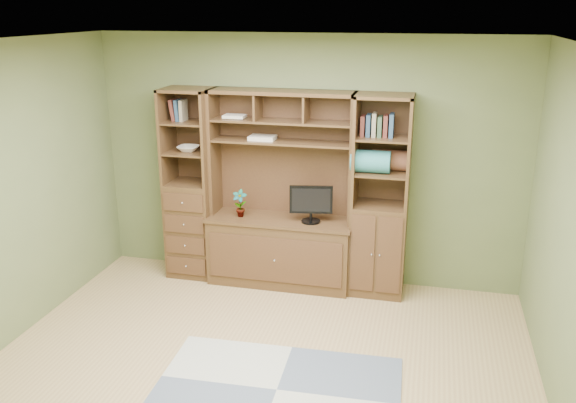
% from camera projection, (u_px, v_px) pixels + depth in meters
% --- Properties ---
extents(room, '(4.60, 4.10, 2.64)m').
position_uv_depth(room, '(252.00, 224.00, 4.54)').
color(room, tan).
rests_on(room, ground).
extents(center_hutch, '(1.54, 0.53, 2.05)m').
position_uv_depth(center_hutch, '(280.00, 192.00, 6.28)').
color(center_hutch, '#482F19').
rests_on(center_hutch, ground).
extents(left_tower, '(0.50, 0.45, 2.05)m').
position_uv_depth(left_tower, '(191.00, 184.00, 6.53)').
color(left_tower, '#482F19').
rests_on(left_tower, ground).
extents(right_tower, '(0.55, 0.45, 2.05)m').
position_uv_depth(right_tower, '(380.00, 197.00, 6.09)').
color(right_tower, '#482F19').
rests_on(right_tower, ground).
extents(rug, '(1.94, 1.33, 0.01)m').
position_uv_depth(rug, '(277.00, 390.00, 4.72)').
color(rug, gray).
rests_on(rug, ground).
extents(monitor, '(0.47, 0.27, 0.54)m').
position_uv_depth(monitor, '(311.00, 197.00, 6.18)').
color(monitor, black).
rests_on(monitor, center_hutch).
extents(orchid, '(0.15, 0.10, 0.29)m').
position_uv_depth(orchid, '(240.00, 203.00, 6.38)').
color(orchid, brown).
rests_on(orchid, center_hutch).
extents(magazines, '(0.27, 0.19, 0.04)m').
position_uv_depth(magazines, '(262.00, 138.00, 6.24)').
color(magazines, beige).
rests_on(magazines, center_hutch).
extents(bowl, '(0.23, 0.23, 0.06)m').
position_uv_depth(bowl, '(188.00, 149.00, 6.42)').
color(bowl, white).
rests_on(bowl, left_tower).
extents(blanket_teal, '(0.38, 0.22, 0.22)m').
position_uv_depth(blanket_teal, '(371.00, 161.00, 5.95)').
color(blanket_teal, teal).
rests_on(blanket_teal, right_tower).
extents(blanket_red, '(0.37, 0.21, 0.21)m').
position_uv_depth(blanket_red, '(391.00, 160.00, 6.03)').
color(blanket_red, brown).
rests_on(blanket_red, right_tower).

